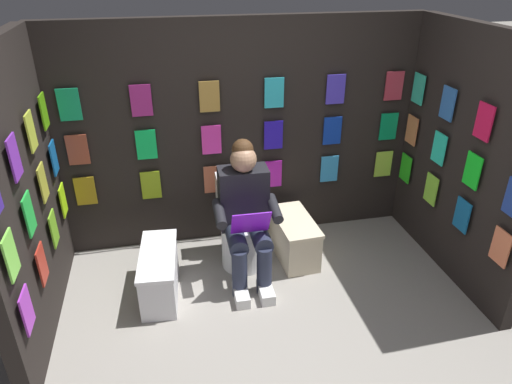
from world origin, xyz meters
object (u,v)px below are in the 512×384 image
(toilet, at_px, (242,228))
(comic_longbox_far, at_px, (160,274))
(person_reading, at_px, (246,213))
(comic_longbox_near, at_px, (294,238))

(toilet, xyz_separation_m, comic_longbox_far, (0.73, 0.33, -0.13))
(person_reading, distance_m, comic_longbox_near, 0.64)
(toilet, bearing_deg, person_reading, 90.13)
(comic_longbox_far, bearing_deg, toilet, -150.63)
(comic_longbox_near, distance_m, comic_longbox_far, 1.23)
(person_reading, height_order, comic_longbox_far, person_reading)
(comic_longbox_near, relative_size, comic_longbox_far, 0.90)
(toilet, xyz_separation_m, comic_longbox_near, (-0.46, 0.06, -0.13))
(comic_longbox_near, bearing_deg, person_reading, 17.04)
(toilet, distance_m, person_reading, 0.35)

